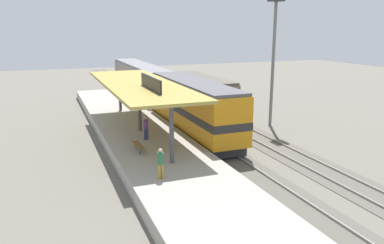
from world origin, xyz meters
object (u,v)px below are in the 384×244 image
object	(u,v)px
platform_bench	(138,145)
freight_car	(202,92)
passenger_carriage_single	(141,81)
person_waiting	(161,162)
locomotive	(193,107)
light_mast	(275,33)
person_walking	(146,127)

from	to	relation	value
platform_bench	freight_car	distance (m)	17.78
platform_bench	passenger_carriage_single	size ratio (longest dim) A/B	0.08
platform_bench	passenger_carriage_single	bearing A→B (deg)	75.55
platform_bench	person_waiting	xyz separation A→B (m)	(0.06, -5.02, 0.51)
person_waiting	platform_bench	bearing A→B (deg)	90.67
platform_bench	person_waiting	world-z (taller)	person_waiting
platform_bench	locomotive	world-z (taller)	locomotive
locomotive	freight_car	bearing A→B (deg)	62.88
freight_car	person_waiting	world-z (taller)	freight_car
locomotive	light_mast	world-z (taller)	light_mast
person_waiting	person_walking	size ratio (longest dim) A/B	1.00
passenger_carriage_single	person_walking	size ratio (longest dim) A/B	11.70
locomotive	person_walking	bearing A→B (deg)	-149.82
light_mast	person_walking	size ratio (longest dim) A/B	6.84
locomotive	passenger_carriage_single	xyz separation A→B (m)	(0.00, 18.00, -0.10)
passenger_carriage_single	person_walking	world-z (taller)	passenger_carriage_single
passenger_carriage_single	light_mast	size ratio (longest dim) A/B	1.71
person_walking	locomotive	bearing A→B (deg)	30.18
platform_bench	locomotive	bearing A→B (deg)	41.36
locomotive	person_waiting	world-z (taller)	locomotive
locomotive	person_walking	world-z (taller)	locomotive
freight_car	person_walking	distance (m)	15.06
locomotive	person_waiting	xyz separation A→B (m)	(-5.94, -10.30, -0.56)
locomotive	person_waiting	size ratio (longest dim) A/B	8.44
person_walking	platform_bench	bearing A→B (deg)	-115.82
platform_bench	light_mast	bearing A→B (deg)	22.51
light_mast	person_walking	distance (m)	14.55
light_mast	person_waiting	size ratio (longest dim) A/B	6.84
light_mast	person_walking	xyz separation A→B (m)	(-12.59, -3.22, -6.54)
person_waiting	person_walking	distance (m)	7.60
person_waiting	person_walking	world-z (taller)	same
locomotive	person_walking	distance (m)	5.57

